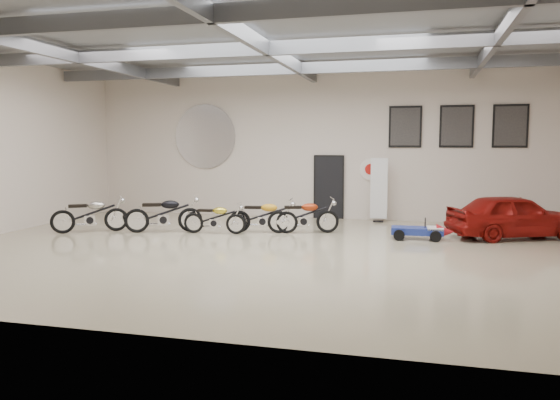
% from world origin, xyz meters
% --- Properties ---
extents(floor, '(16.00, 12.00, 0.01)m').
position_xyz_m(floor, '(0.00, 0.00, 0.00)').
color(floor, tan).
rests_on(floor, ground).
extents(ceiling, '(16.00, 12.00, 0.01)m').
position_xyz_m(ceiling, '(0.00, 0.00, 5.00)').
color(ceiling, gray).
rests_on(ceiling, back_wall).
extents(back_wall, '(16.00, 0.02, 5.00)m').
position_xyz_m(back_wall, '(0.00, 6.00, 2.50)').
color(back_wall, beige).
rests_on(back_wall, floor).
extents(ceiling_beams, '(15.80, 11.80, 0.32)m').
position_xyz_m(ceiling_beams, '(0.00, 0.00, 4.75)').
color(ceiling_beams, slate).
rests_on(ceiling_beams, ceiling).
extents(door, '(0.92, 0.08, 2.10)m').
position_xyz_m(door, '(0.50, 5.95, 1.05)').
color(door, black).
rests_on(door, back_wall).
extents(logo_plaque, '(2.30, 0.06, 1.16)m').
position_xyz_m(logo_plaque, '(-4.00, 5.95, 2.80)').
color(logo_plaque, silver).
rests_on(logo_plaque, back_wall).
extents(poster_left, '(1.05, 0.08, 1.35)m').
position_xyz_m(poster_left, '(3.00, 5.96, 3.10)').
color(poster_left, black).
rests_on(poster_left, back_wall).
extents(poster_mid, '(1.05, 0.08, 1.35)m').
position_xyz_m(poster_mid, '(4.60, 5.96, 3.10)').
color(poster_mid, black).
rests_on(poster_mid, back_wall).
extents(poster_right, '(1.05, 0.08, 1.35)m').
position_xyz_m(poster_right, '(6.20, 5.96, 3.10)').
color(poster_right, black).
rests_on(poster_right, back_wall).
extents(oil_sign, '(0.72, 0.10, 0.72)m').
position_xyz_m(oil_sign, '(1.90, 5.95, 1.70)').
color(oil_sign, white).
rests_on(oil_sign, back_wall).
extents(banner_stand, '(0.56, 0.25, 2.02)m').
position_xyz_m(banner_stand, '(2.22, 5.50, 1.01)').
color(banner_stand, white).
rests_on(banner_stand, floor).
extents(motorcycle_silver, '(2.11, 1.69, 1.09)m').
position_xyz_m(motorcycle_silver, '(-5.70, 1.30, 0.54)').
color(motorcycle_silver, silver).
rests_on(motorcycle_silver, floor).
extents(motorcycle_black, '(2.26, 1.42, 1.13)m').
position_xyz_m(motorcycle_black, '(-3.64, 1.83, 0.56)').
color(motorcycle_black, silver).
rests_on(motorcycle_black, floor).
extents(motorcycle_gold, '(1.82, 0.72, 0.92)m').
position_xyz_m(motorcycle_gold, '(-2.13, 1.99, 0.46)').
color(motorcycle_gold, silver).
rests_on(motorcycle_gold, floor).
extents(motorcycle_yellow, '(2.02, 0.81, 1.02)m').
position_xyz_m(motorcycle_yellow, '(-0.83, 2.47, 0.51)').
color(motorcycle_yellow, silver).
rests_on(motorcycle_yellow, floor).
extents(motorcycle_red, '(2.10, 1.20, 1.04)m').
position_xyz_m(motorcycle_red, '(0.30, 2.71, 0.52)').
color(motorcycle_red, silver).
rests_on(motorcycle_red, floor).
extents(go_kart, '(1.69, 0.80, 0.60)m').
position_xyz_m(go_kart, '(3.61, 2.48, 0.30)').
color(go_kart, navy).
rests_on(go_kart, floor).
extents(vintage_car, '(2.70, 3.82, 1.21)m').
position_xyz_m(vintage_car, '(6.00, 3.34, 0.60)').
color(vintage_car, maroon).
rests_on(vintage_car, floor).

